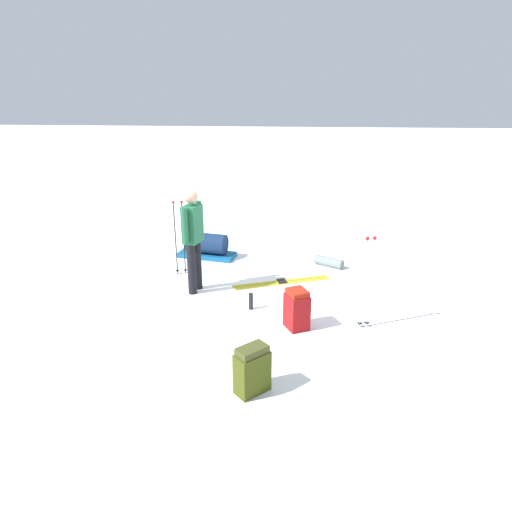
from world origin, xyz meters
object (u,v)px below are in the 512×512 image
(backpack_large_dark, at_px, (252,370))
(ski_poles_planted_far, at_px, (367,278))
(gear_sled, at_px, (207,246))
(thermos_bottle, at_px, (251,301))
(backpack_bright, at_px, (297,309))
(sleeping_mat_rolled, at_px, (329,262))
(skier_standing, at_px, (193,236))
(ski_pair_near, at_px, (282,282))
(ski_poles_planted_near, at_px, (179,234))

(backpack_large_dark, height_order, ski_poles_planted_far, ski_poles_planted_far)
(gear_sled, xyz_separation_m, thermos_bottle, (-1.14, 2.21, -0.09))
(backpack_large_dark, bearing_deg, thermos_bottle, -83.05)
(backpack_large_dark, relative_size, backpack_bright, 0.97)
(gear_sled, height_order, sleeping_mat_rolled, gear_sled)
(backpack_bright, bearing_deg, ski_poles_planted_far, -172.83)
(skier_standing, height_order, gear_sled, skier_standing)
(ski_pair_near, height_order, gear_sled, gear_sled)
(backpack_bright, relative_size, thermos_bottle, 2.21)
(backpack_large_dark, bearing_deg, ski_pair_near, -93.36)
(thermos_bottle, bearing_deg, ski_pair_near, -111.85)
(backpack_large_dark, bearing_deg, ski_poles_planted_far, -131.05)
(ski_poles_planted_near, relative_size, ski_poles_planted_far, 1.01)
(thermos_bottle, bearing_deg, skier_standing, -30.13)
(skier_standing, bearing_deg, sleeping_mat_rolled, -149.03)
(ski_pair_near, relative_size, backpack_bright, 2.90)
(backpack_bright, distance_m, ski_poles_planted_near, 2.82)
(sleeping_mat_rolled, bearing_deg, thermos_bottle, 56.65)
(ski_poles_planted_far, height_order, sleeping_mat_rolled, ski_poles_planted_far)
(ski_poles_planted_near, height_order, sleeping_mat_rolled, ski_poles_planted_near)
(backpack_large_dark, relative_size, gear_sled, 0.47)
(sleeping_mat_rolled, bearing_deg, ski_poles_planted_near, 13.32)
(gear_sled, bearing_deg, ski_poles_planted_far, 136.88)
(backpack_bright, bearing_deg, skier_standing, -32.59)
(ski_pair_near, height_order, sleeping_mat_rolled, sleeping_mat_rolled)
(ski_poles_planted_near, relative_size, sleeping_mat_rolled, 2.46)
(backpack_large_dark, xyz_separation_m, ski_poles_planted_far, (-1.39, -1.60, 0.47))
(skier_standing, height_order, ski_pair_near, skier_standing)
(backpack_large_dark, distance_m, ski_poles_planted_near, 3.71)
(ski_poles_planted_far, relative_size, gear_sled, 1.12)
(ski_poles_planted_far, relative_size, thermos_bottle, 5.13)
(backpack_bright, xyz_separation_m, gear_sled, (1.84, -2.71, -0.06))
(ski_poles_planted_near, bearing_deg, skier_standing, 120.87)
(ski_pair_near, relative_size, ski_poles_planted_far, 1.25)
(backpack_bright, xyz_separation_m, sleeping_mat_rolled, (-0.57, -2.44, -0.19))
(backpack_bright, distance_m, sleeping_mat_rolled, 2.51)
(backpack_large_dark, xyz_separation_m, backpack_bright, (-0.46, -1.48, 0.01))
(backpack_bright, relative_size, sleeping_mat_rolled, 1.04)
(ski_pair_near, bearing_deg, backpack_bright, 100.14)
(ski_pair_near, distance_m, thermos_bottle, 1.13)
(gear_sled, distance_m, thermos_bottle, 2.49)
(backpack_large_dark, bearing_deg, skier_standing, -64.29)
(ski_pair_near, bearing_deg, ski_poles_planted_near, -7.64)
(skier_standing, relative_size, ski_pair_near, 1.02)
(ski_pair_near, distance_m, ski_poles_planted_far, 2.01)
(ski_pair_near, xyz_separation_m, ski_poles_planted_near, (1.84, -0.25, 0.74))
(ski_poles_planted_far, height_order, gear_sled, ski_poles_planted_far)
(backpack_bright, bearing_deg, ski_pair_near, -79.86)
(backpack_large_dark, distance_m, thermos_bottle, 2.00)
(gear_sled, bearing_deg, sleeping_mat_rolled, 173.45)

